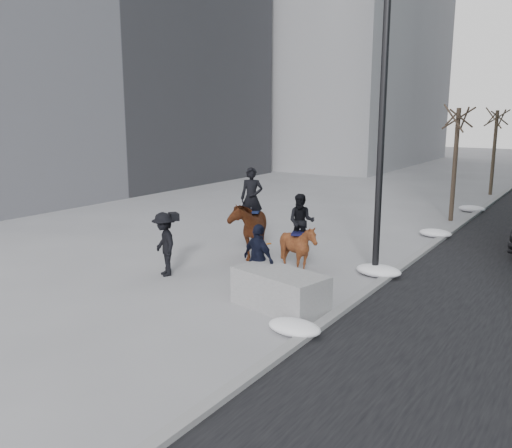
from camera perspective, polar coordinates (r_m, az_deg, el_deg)
The scene contains 12 objects.
ground at distance 13.76m, azimuth -2.76°, elevation -6.99°, with size 120.00×120.00×0.00m, color gray.
curb at distance 21.49m, azimuth 19.96°, elevation -0.64°, with size 0.25×90.00×0.12m, color gray.
building_left at distance 34.12m, azimuth -20.25°, elevation 20.53°, with size 12.00×26.00×20.00m, color #595960.
planter at distance 12.42m, azimuth 2.53°, elevation -6.97°, with size 2.18×1.09×0.87m, color gray.
tree_near at distance 23.39m, azimuth 20.23°, elevation 6.43°, with size 1.20×1.20×5.06m, color #34261E, non-canonical shape.
tree_far at distance 31.63m, azimuth 23.79°, elevation 7.30°, with size 1.20×1.20×4.96m, color #3C2F23, non-canonical shape.
mounted_left at distance 16.58m, azimuth -0.70°, elevation -0.03°, with size 1.78×2.35×2.76m.
mounted_right at distance 14.85m, azimuth 4.54°, elevation -1.99°, with size 1.58×1.66×2.23m.
feeder at distance 13.25m, azimuth 0.27°, elevation -3.74°, with size 1.11×0.99×1.75m.
camera_crew at distance 14.95m, azimuth -9.62°, elevation -2.07°, with size 1.31×1.15×1.75m.
lamppost at distance 14.80m, azimuth 13.54°, elevation 13.68°, with size 0.25×2.25×9.09m.
snow_piles at distance 17.86m, azimuth 16.08°, elevation -2.52°, with size 1.25×16.93×0.32m.
Camera 1 is at (7.69, -10.51, 4.44)m, focal length 38.00 mm.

